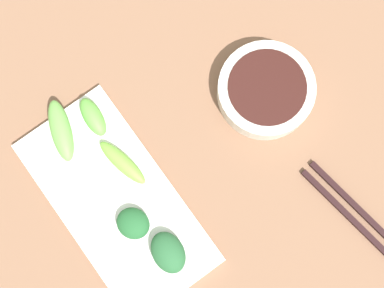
# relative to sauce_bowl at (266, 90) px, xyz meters

# --- Properties ---
(tabletop) EXTENTS (2.10, 2.10, 0.02)m
(tabletop) POSITION_rel_sauce_bowl_xyz_m (0.13, -0.02, -0.03)
(tabletop) COLOR brown
(tabletop) RESTS_ON ground
(sauce_bowl) EXTENTS (0.14, 0.14, 0.04)m
(sauce_bowl) POSITION_rel_sauce_bowl_xyz_m (0.00, 0.00, 0.00)
(sauce_bowl) COLOR silver
(sauce_bowl) RESTS_ON tabletop
(serving_plate) EXTENTS (0.15, 0.30, 0.01)m
(serving_plate) POSITION_rel_sauce_bowl_xyz_m (0.26, 0.00, -0.01)
(serving_plate) COLOR white
(serving_plate) RESTS_ON tabletop
(broccoli_stalk_0) EXTENTS (0.03, 0.06, 0.03)m
(broccoli_stalk_0) POSITION_rel_sauce_bowl_xyz_m (0.22, -0.11, 0.00)
(broccoli_stalk_0) COLOR #64B645
(broccoli_stalk_0) RESTS_ON serving_plate
(broccoli_leafy_1) EXTENTS (0.06, 0.06, 0.02)m
(broccoli_leafy_1) POSITION_rel_sauce_bowl_xyz_m (0.26, 0.04, 0.00)
(broccoli_leafy_1) COLOR #235B2E
(broccoli_leafy_1) RESTS_ON serving_plate
(broccoli_stalk_2) EXTENTS (0.04, 0.09, 0.02)m
(broccoli_stalk_2) POSITION_rel_sauce_bowl_xyz_m (0.22, -0.03, 0.00)
(broccoli_stalk_2) COLOR #77B640
(broccoli_stalk_2) RESTS_ON serving_plate
(broccoli_leafy_3) EXTENTS (0.05, 0.06, 0.03)m
(broccoli_leafy_3) POSITION_rel_sauce_bowl_xyz_m (0.24, 0.10, 0.01)
(broccoli_leafy_3) COLOR #275C33
(broccoli_leafy_3) RESTS_ON serving_plate
(broccoli_stalk_4) EXTENTS (0.06, 0.09, 0.02)m
(broccoli_stalk_4) POSITION_rel_sauce_bowl_xyz_m (0.27, -0.12, 0.00)
(broccoli_stalk_4) COLOR #69A84B
(broccoli_stalk_4) RESTS_ON serving_plate
(chopsticks) EXTENTS (0.06, 0.23, 0.01)m
(chopsticks) POSITION_rel_sauce_bowl_xyz_m (-0.00, 0.24, -0.02)
(chopsticks) COLOR black
(chopsticks) RESTS_ON tabletop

